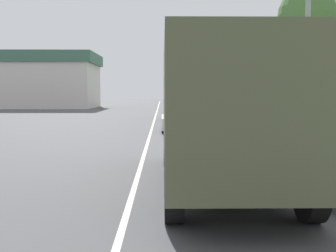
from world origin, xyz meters
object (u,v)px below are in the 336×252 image
at_px(car_second_ahead, 178,109).
at_px(lamp_post, 301,3).
at_px(military_truck, 223,111).
at_px(car_nearest_ahead, 179,119).

bearing_deg(car_second_ahead, lamp_post, -82.42).
height_order(military_truck, lamp_post, lamp_post).
xyz_separation_m(car_nearest_ahead, car_second_ahead, (0.29, 9.91, 0.10)).
xyz_separation_m(car_nearest_ahead, lamp_post, (3.05, -10.80, 3.98)).
bearing_deg(lamp_post, car_nearest_ahead, 105.75).
bearing_deg(military_truck, lamp_post, 49.81).
relative_size(car_second_ahead, lamp_post, 0.59).
distance_m(car_second_ahead, lamp_post, 21.26).
height_order(car_second_ahead, lamp_post, lamp_post).
distance_m(military_truck, car_nearest_ahead, 13.99).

